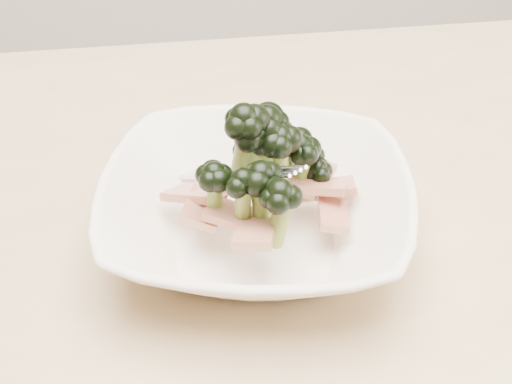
% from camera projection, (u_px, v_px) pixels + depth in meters
% --- Properties ---
extents(dining_table, '(1.20, 0.80, 0.75)m').
position_uv_depth(dining_table, '(270.00, 313.00, 0.66)').
color(dining_table, tan).
rests_on(dining_table, ground).
extents(broccoli_dish, '(0.30, 0.30, 0.13)m').
position_uv_depth(broccoli_dish, '(258.00, 203.00, 0.58)').
color(broccoli_dish, '#F5E5CF').
rests_on(broccoli_dish, dining_table).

